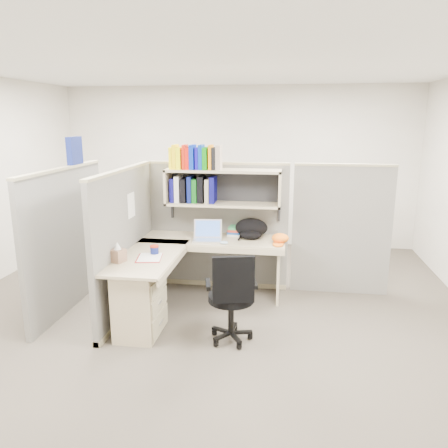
% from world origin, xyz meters
% --- Properties ---
extents(ground, '(6.00, 6.00, 0.00)m').
position_xyz_m(ground, '(0.00, 0.00, 0.00)').
color(ground, '#3A332C').
rests_on(ground, ground).
extents(room_shell, '(6.00, 6.00, 6.00)m').
position_xyz_m(room_shell, '(0.00, 0.00, 1.62)').
color(room_shell, '#BDB6AB').
rests_on(room_shell, ground).
extents(cubicle, '(3.79, 1.84, 1.95)m').
position_xyz_m(cubicle, '(-0.37, 0.45, 0.91)').
color(cubicle, slate).
rests_on(cubicle, ground).
extents(desk, '(1.74, 1.75, 0.73)m').
position_xyz_m(desk, '(-0.41, -0.29, 0.44)').
color(desk, tan).
rests_on(desk, ground).
extents(laptop, '(0.38, 0.38, 0.24)m').
position_xyz_m(laptop, '(-0.06, 0.47, 0.85)').
color(laptop, silver).
rests_on(laptop, desk).
extents(backpack, '(0.48, 0.42, 0.24)m').
position_xyz_m(backpack, '(0.45, 0.66, 0.85)').
color(backpack, black).
rests_on(backpack, desk).
extents(orange_cap, '(0.25, 0.27, 0.11)m').
position_xyz_m(orange_cap, '(0.81, 0.50, 0.79)').
color(orange_cap, orange).
rests_on(orange_cap, desk).
extents(snack_canister, '(0.10, 0.10, 0.09)m').
position_xyz_m(snack_canister, '(-0.52, -0.13, 0.78)').
color(snack_canister, navy).
rests_on(snack_canister, desk).
extents(tissue_box, '(0.17, 0.17, 0.21)m').
position_xyz_m(tissue_box, '(-0.81, -0.45, 0.83)').
color(tissue_box, '#906A52').
rests_on(tissue_box, desk).
extents(mouse, '(0.11, 0.09, 0.04)m').
position_xyz_m(mouse, '(0.16, 0.35, 0.75)').
color(mouse, '#9CBEDD').
rests_on(mouse, desk).
extents(paper_cup, '(0.08, 0.08, 0.11)m').
position_xyz_m(paper_cup, '(-0.03, 0.70, 0.78)').
color(paper_cup, white).
rests_on(paper_cup, desk).
extents(book_stack, '(0.19, 0.24, 0.11)m').
position_xyz_m(book_stack, '(0.24, 0.79, 0.78)').
color(book_stack, gray).
rests_on(book_stack, desk).
extents(loose_paper, '(0.28, 0.35, 0.00)m').
position_xyz_m(loose_paper, '(-0.54, -0.26, 0.73)').
color(loose_paper, white).
rests_on(loose_paper, desk).
extents(task_chair, '(0.53, 0.49, 0.94)m').
position_xyz_m(task_chair, '(0.38, -0.60, 0.33)').
color(task_chair, black).
rests_on(task_chair, ground).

